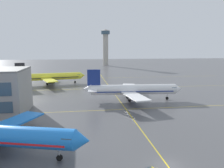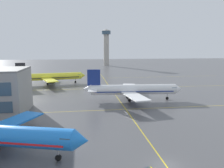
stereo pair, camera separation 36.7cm
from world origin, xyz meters
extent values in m
plane|color=#4C4C4F|center=(0.00, 0.00, 0.00)|extent=(600.00, 600.00, 0.00)
cone|color=blue|center=(-12.76, 2.91, 3.66)|extent=(3.15, 3.84, 3.32)
cube|color=blue|center=(-26.34, 14.74, 3.12)|extent=(10.41, 13.99, 0.36)
cylinder|color=blue|center=(-26.13, 11.62, 1.96)|extent=(3.44, 2.64, 1.87)
cube|color=#385166|center=(-14.73, 3.49, 4.15)|extent=(2.41, 3.44, 0.62)
cylinder|color=#99999E|center=(-16.45, 3.98, 1.47)|extent=(0.25, 0.25, 1.47)
cylinder|color=black|center=(-16.45, 3.98, 0.49)|extent=(1.05, 0.66, 0.98)
cylinder|color=white|center=(4.90, 41.42, 3.68)|extent=(28.87, 5.44, 3.41)
cone|color=white|center=(20.37, 40.32, 3.68)|extent=(2.56, 3.50, 3.34)
cone|color=white|center=(-10.85, 42.54, 4.04)|extent=(3.09, 3.43, 3.24)
cube|color=navy|center=(-8.52, 42.38, 7.89)|extent=(4.32, 0.63, 5.38)
cube|color=white|center=(-9.16, 39.73, 4.04)|extent=(3.19, 4.86, 0.22)
cube|color=white|center=(-8.78, 45.09, 4.04)|extent=(3.19, 4.86, 0.22)
cube|color=white|center=(3.46, 33.88, 3.14)|extent=(6.47, 13.97, 0.36)
cube|color=white|center=(4.54, 49.09, 3.14)|extent=(8.21, 14.22, 0.36)
cylinder|color=navy|center=(4.74, 36.76, 1.97)|extent=(3.18, 2.10, 1.88)
cylinder|color=navy|center=(5.41, 46.06, 1.97)|extent=(3.18, 2.10, 1.88)
cube|color=#385166|center=(18.32, 40.47, 4.17)|extent=(1.83, 3.24, 0.63)
cube|color=navy|center=(4.90, 41.42, 3.25)|extent=(26.58, 5.31, 0.32)
cylinder|color=#99999E|center=(16.53, 40.59, 1.48)|extent=(0.25, 0.25, 1.48)
cylinder|color=black|center=(16.53, 40.59, 0.49)|extent=(1.01, 0.47, 0.99)
cylinder|color=#99999E|center=(2.94, 39.22, 1.48)|extent=(0.25, 0.25, 1.48)
cylinder|color=black|center=(2.94, 39.22, 0.49)|extent=(1.01, 0.47, 0.99)
cylinder|color=#99999E|center=(3.27, 43.88, 1.48)|extent=(0.25, 0.25, 1.48)
cylinder|color=black|center=(3.27, 43.88, 0.49)|extent=(1.01, 0.47, 0.99)
cylinder|color=yellow|center=(-27.35, 79.00, 3.71)|extent=(29.15, 7.88, 3.44)
cone|color=yellow|center=(-11.88, 81.43, 3.71)|extent=(2.85, 3.69, 3.37)
cone|color=yellow|center=(-43.09, 76.53, 4.07)|extent=(3.37, 3.68, 3.27)
cube|color=black|center=(-40.76, 76.90, 7.96)|extent=(4.34, 0.99, 5.43)
cube|color=yellow|center=(-40.79, 74.15, 4.07)|extent=(3.59, 5.10, 0.22)
cube|color=yellow|center=(-41.63, 79.51, 4.07)|extent=(3.59, 5.10, 0.22)
cube|color=yellow|center=(-27.05, 71.26, 3.17)|extent=(9.24, 14.36, 0.36)
cube|color=yellow|center=(-29.44, 86.46, 3.17)|extent=(5.43, 13.81, 0.36)
cylinder|color=black|center=(-26.44, 74.38, 1.99)|extent=(3.33, 2.35, 1.90)
cylinder|color=black|center=(-27.90, 83.68, 1.99)|extent=(3.33, 2.35, 1.90)
cube|color=#385166|center=(-13.94, 81.10, 4.21)|extent=(2.10, 3.38, 0.63)
cube|color=black|center=(-27.35, 79.00, 3.28)|extent=(26.86, 7.56, 0.33)
cylinder|color=#99999E|center=(-15.73, 80.82, 1.49)|extent=(0.25, 0.25, 1.49)
cylinder|color=black|center=(-15.73, 80.82, 0.50)|extent=(1.05, 0.56, 1.00)
cylinder|color=#99999E|center=(-28.77, 76.40, 1.49)|extent=(0.25, 0.25, 1.49)
cylinder|color=black|center=(-28.77, 76.40, 0.50)|extent=(1.05, 0.56, 1.00)
cylinder|color=#99999E|center=(-29.50, 81.05, 1.49)|extent=(0.25, 0.25, 1.49)
cylinder|color=black|center=(-29.50, 81.05, 0.50)|extent=(1.05, 0.56, 1.00)
cube|color=yellow|center=(0.00, 30.91, 0.00)|extent=(144.34, 0.20, 0.01)
cube|color=yellow|center=(0.00, 63.83, 0.00)|extent=(144.34, 0.20, 0.01)
cube|color=yellow|center=(0.00, 96.74, 0.00)|extent=(144.34, 0.20, 0.01)
cube|color=yellow|center=(0.00, 47.37, 0.00)|extent=(0.20, 144.82, 0.01)
cylinder|color=#ADA89E|center=(11.66, 182.79, 15.03)|extent=(5.20, 5.20, 30.06)
cylinder|color=#385166|center=(11.66, 182.79, 31.66)|extent=(8.40, 8.40, 3.20)
cone|color=#ADA89E|center=(11.66, 182.79, 34.16)|extent=(8.82, 8.82, 1.80)
camera|label=1|loc=(-12.78, -28.86, 17.84)|focal=34.79mm
camera|label=2|loc=(-12.42, -28.92, 17.84)|focal=34.79mm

